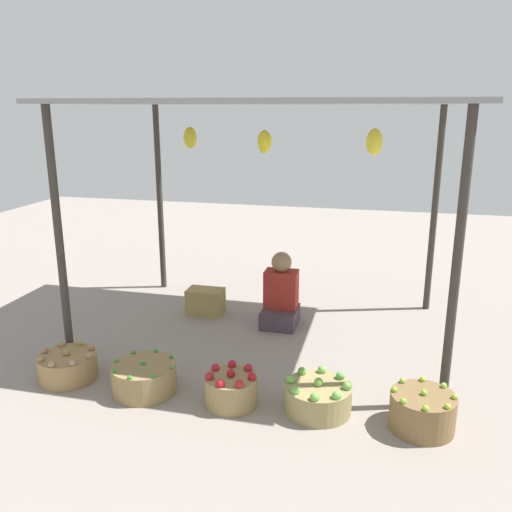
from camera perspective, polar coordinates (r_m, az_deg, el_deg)
ground_plane at (r=5.55m, az=1.35°, el=-8.00°), size 14.00×14.00×0.00m
market_stall_structure at (r=5.08m, az=1.55°, el=14.51°), size 3.51×2.42×2.28m
vendor_person at (r=5.62m, az=2.64°, el=-4.39°), size 0.36×0.44×0.78m
basket_potatoes at (r=4.88m, az=-19.36°, el=-10.98°), size 0.48×0.48×0.27m
basket_green_chilies at (r=4.51m, az=-11.79°, el=-12.55°), size 0.52×0.52×0.26m
basket_red_apples at (r=4.25m, az=-2.65°, el=-13.96°), size 0.41×0.41×0.29m
basket_green_apples at (r=4.20m, az=6.61°, el=-14.69°), size 0.50×0.50×0.27m
basket_limes at (r=4.14m, az=17.26°, el=-15.48°), size 0.46×0.46×0.31m
wooden_crate_near_vendor at (r=5.97m, az=-5.39°, el=-4.83°), size 0.39×0.25×0.28m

